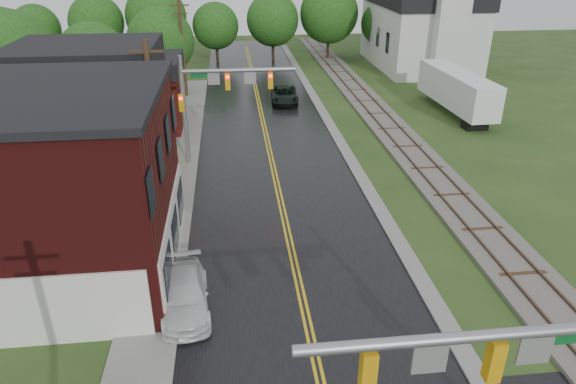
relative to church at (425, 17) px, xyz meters
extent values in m
cube|color=black|center=(-20.00, -23.74, -5.83)|extent=(10.00, 90.00, 0.02)
cube|color=gray|center=(-14.60, -18.74, -5.83)|extent=(0.80, 70.00, 0.12)
cube|color=gray|center=(-26.20, -28.74, -5.83)|extent=(2.40, 50.00, 0.12)
cube|color=silver|center=(-25.45, -38.74, -4.33)|extent=(0.10, 9.50, 3.00)
cube|color=tan|center=(-31.00, -27.74, -2.63)|extent=(8.00, 7.00, 6.40)
cube|color=#3F0F0C|center=(-30.00, -18.74, -3.63)|extent=(7.00, 6.00, 4.40)
cube|color=silver|center=(0.00, 1.26, -2.33)|extent=(10.00, 16.00, 7.00)
cube|color=silver|center=(0.00, -6.74, -0.33)|extent=(3.20, 3.20, 11.00)
cube|color=#59544C|center=(-10.00, -18.74, -5.73)|extent=(3.20, 80.00, 0.20)
cube|color=#4C3828|center=(-10.72, -18.74, -5.59)|extent=(0.10, 80.00, 0.12)
cube|color=#4C3828|center=(-9.28, -18.74, -5.59)|extent=(0.10, 80.00, 0.12)
cylinder|color=gray|center=(-18.00, -51.74, 0.37)|extent=(7.20, 0.26, 0.26)
cube|color=orange|center=(-17.28, -51.74, -0.33)|extent=(0.32, 0.30, 1.05)
cube|color=orange|center=(-20.02, -51.74, -0.33)|extent=(0.32, 0.30, 1.05)
cube|color=gray|center=(-16.42, -51.74, -0.13)|extent=(0.75, 0.06, 0.75)
cube|color=gray|center=(-18.72, -51.74, -0.13)|extent=(0.75, 0.06, 0.75)
cube|color=#0C5926|center=(-15.70, -51.74, 0.12)|extent=(1.40, 0.04, 0.30)
cylinder|color=gray|center=(-25.60, -26.74, -2.23)|extent=(0.28, 0.28, 7.20)
cylinder|color=gray|center=(-22.00, -26.74, 0.37)|extent=(7.20, 0.26, 0.26)
cube|color=orange|center=(-22.72, -26.74, -0.33)|extent=(0.32, 0.30, 1.05)
cube|color=orange|center=(-19.98, -26.74, -0.33)|extent=(0.32, 0.30, 1.05)
cube|color=gray|center=(-23.58, -26.74, -0.13)|extent=(0.75, 0.06, 0.75)
cube|color=gray|center=(-21.28, -26.74, -0.13)|extent=(0.75, 0.06, 0.75)
cube|color=#0C5926|center=(-24.30, -26.74, 0.12)|extent=(1.40, 0.04, 0.30)
sphere|color=#FF0C0C|center=(-22.72, -26.92, 0.00)|extent=(0.20, 0.20, 0.20)
cylinder|color=#382616|center=(-26.80, -31.74, -1.33)|extent=(0.28, 0.28, 9.00)
cube|color=#382616|center=(-26.80, -31.74, 2.57)|extent=(1.80, 0.12, 0.12)
cube|color=#382616|center=(-26.80, -31.74, 1.87)|extent=(1.40, 0.12, 0.12)
cylinder|color=#382616|center=(-26.80, -9.74, -1.33)|extent=(0.28, 0.28, 9.00)
cube|color=#382616|center=(-26.80, -9.74, 2.57)|extent=(1.80, 0.12, 0.12)
cube|color=#382616|center=(-26.80, -9.74, 1.87)|extent=(1.40, 0.12, 0.12)
cylinder|color=black|center=(-38.00, -21.74, -4.12)|extent=(0.36, 0.36, 3.42)
sphere|color=#153E11|center=(-38.00, -21.74, 0.06)|extent=(7.60, 7.60, 7.60)
sphere|color=#153E11|center=(-37.40, -22.14, -0.61)|extent=(5.32, 5.32, 5.32)
cylinder|color=black|center=(-34.00, -13.74, -4.48)|extent=(0.36, 0.36, 2.70)
sphere|color=#153E11|center=(-34.00, -13.74, -1.18)|extent=(6.00, 6.00, 6.00)
sphere|color=#153E11|center=(-33.40, -14.14, -1.71)|extent=(4.20, 4.20, 4.20)
cylinder|color=black|center=(-29.00, -7.74, -4.39)|extent=(0.36, 0.36, 2.88)
sphere|color=#153E11|center=(-29.00, -7.74, -0.87)|extent=(6.40, 6.40, 6.40)
sphere|color=#153E11|center=(-28.40, -8.14, -1.43)|extent=(4.48, 4.48, 4.48)
imported|color=black|center=(-17.61, -12.85, -5.12)|extent=(2.66, 5.27, 1.43)
imported|color=silver|center=(-24.80, -42.22, -5.16)|extent=(2.29, 4.77, 1.34)
cube|color=black|center=(-3.25, -22.03, -5.43)|extent=(1.86, 1.27, 0.80)
cylinder|color=gray|center=(-3.25, -15.06, -5.43)|extent=(0.16, 0.16, 0.80)
cube|color=silver|center=(-3.25, -17.85, -3.64)|extent=(2.85, 11.24, 2.79)
camera|label=1|loc=(-22.55, -59.39, 7.62)|focal=32.00mm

